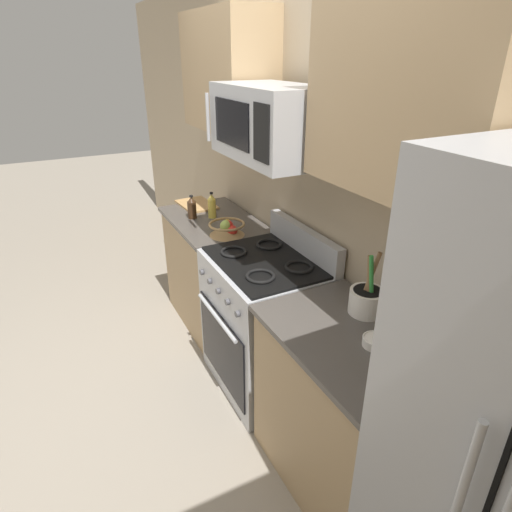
% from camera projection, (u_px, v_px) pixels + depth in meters
% --- Properties ---
extents(ground_plane, '(16.00, 16.00, 0.00)m').
position_uv_depth(ground_plane, '(176.00, 410.00, 2.75)').
color(ground_plane, gray).
extents(wall_back, '(8.00, 0.10, 2.60)m').
position_uv_depth(wall_back, '(320.00, 193.00, 2.61)').
color(wall_back, tan).
rests_on(wall_back, ground).
extents(counter_left, '(0.93, 0.61, 0.91)m').
position_uv_depth(counter_left, '(215.00, 271.00, 3.50)').
color(counter_left, tan).
rests_on(counter_left, ground).
extents(range_oven, '(0.76, 0.65, 1.09)m').
position_uv_depth(range_oven, '(265.00, 322.00, 2.81)').
color(range_oven, '#B2B5BA').
rests_on(range_oven, ground).
extents(counter_right, '(0.90, 0.61, 0.91)m').
position_uv_depth(counter_right, '(344.00, 411.00, 2.14)').
color(counter_right, tan).
rests_on(counter_right, ground).
extents(microwave, '(0.75, 0.44, 0.38)m').
position_uv_depth(microwave, '(271.00, 123.00, 2.28)').
color(microwave, '#B2B5BA').
extents(upper_cabinets_left, '(0.92, 0.34, 0.76)m').
position_uv_depth(upper_cabinets_left, '(227.00, 72.00, 2.93)').
color(upper_cabinets_left, tan).
extents(upper_cabinets_right, '(0.89, 0.34, 0.76)m').
position_uv_depth(upper_cabinets_right, '(415.00, 91.00, 1.56)').
color(upper_cabinets_right, tan).
extents(utensil_crock, '(0.17, 0.17, 0.33)m').
position_uv_depth(utensil_crock, '(367.00, 300.00, 2.09)').
color(utensil_crock, white).
rests_on(utensil_crock, counter_right).
extents(fruit_basket, '(0.25, 0.25, 0.11)m').
position_uv_depth(fruit_basket, '(227.00, 228.00, 2.99)').
color(fruit_basket, '#9E7A4C').
rests_on(fruit_basket, counter_left).
extents(apple_loose, '(0.08, 0.08, 0.08)m').
position_uv_depth(apple_loose, '(232.00, 231.00, 2.97)').
color(apple_loose, red).
rests_on(apple_loose, counter_left).
extents(cutting_board, '(0.38, 0.27, 0.02)m').
position_uv_depth(cutting_board, '(196.00, 204.00, 3.59)').
color(cutting_board, tan).
rests_on(cutting_board, counter_left).
extents(bottle_oil, '(0.06, 0.06, 0.20)m').
position_uv_depth(bottle_oil, '(212.00, 206.00, 3.30)').
color(bottle_oil, gold).
rests_on(bottle_oil, counter_left).
extents(bottle_soy, '(0.07, 0.07, 0.18)m').
position_uv_depth(bottle_soy, '(192.00, 208.00, 3.28)').
color(bottle_soy, '#382314').
rests_on(bottle_soy, counter_left).
extents(prep_bowl, '(0.11, 0.11, 0.04)m').
position_uv_depth(prep_bowl, '(375.00, 341.00, 1.87)').
color(prep_bowl, white).
rests_on(prep_bowl, counter_right).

